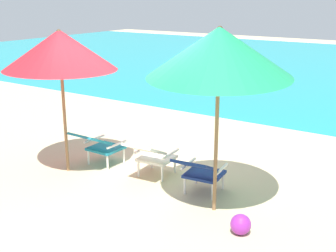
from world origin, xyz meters
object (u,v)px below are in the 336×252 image
at_px(lounge_chair_center, 151,154).
at_px(beach_umbrella_left, 60,50).
at_px(beach_umbrella_right, 219,52).
at_px(beach_ball, 241,224).
at_px(lounge_chair_left, 99,144).
at_px(lounge_chair_right, 200,170).

xyz_separation_m(lounge_chair_center, beach_umbrella_left, (-1.34, -0.52, 1.60)).
relative_size(lounge_chair_center, beach_umbrella_right, 0.37).
distance_m(beach_umbrella_right, beach_ball, 2.13).
distance_m(lounge_chair_left, lounge_chair_right, 2.00).
relative_size(lounge_chair_left, lounge_chair_center, 0.96).
distance_m(lounge_chair_center, beach_umbrella_right, 2.24).
height_order(beach_umbrella_right, beach_ball, beach_umbrella_right).
xyz_separation_m(beach_umbrella_left, beach_umbrella_right, (2.70, 0.11, 0.14)).
bearing_deg(lounge_chair_left, lounge_chair_right, -1.74).
height_order(lounge_chair_center, beach_umbrella_right, beach_umbrella_right).
height_order(lounge_chair_right, beach_umbrella_left, beach_umbrella_left).
distance_m(lounge_chair_center, beach_umbrella_left, 2.15).
bearing_deg(lounge_chair_left, lounge_chair_center, 4.84).
xyz_separation_m(lounge_chair_center, lounge_chair_right, (0.97, -0.15, 0.00)).
distance_m(lounge_chair_right, beach_umbrella_left, 2.84).
bearing_deg(lounge_chair_left, beach_ball, -13.44).
height_order(lounge_chair_left, lounge_chair_right, same).
xyz_separation_m(lounge_chair_right, beach_umbrella_right, (0.38, -0.26, 1.74)).
xyz_separation_m(lounge_chair_left, beach_umbrella_right, (2.38, -0.32, 1.74)).
xyz_separation_m(lounge_chair_right, beach_umbrella_left, (-2.31, -0.37, 1.60)).
bearing_deg(lounge_chair_right, beach_umbrella_right, -34.21).
distance_m(lounge_chair_center, beach_ball, 2.10).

